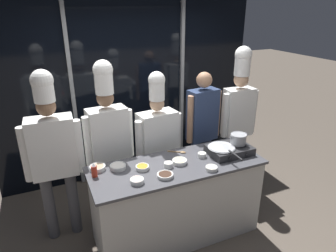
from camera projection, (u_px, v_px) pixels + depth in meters
ground_plane at (176, 233)px, 3.56m from camera, size 24.00×24.00×0.00m
window_wall_back at (130, 90)px, 4.45m from camera, size 3.91×0.09×2.70m
demo_counter at (177, 200)px, 3.39m from camera, size 1.89×0.70×0.93m
portable_stove at (229, 150)px, 3.43m from camera, size 0.49×0.36×0.10m
frying_pan at (222, 146)px, 3.35m from camera, size 0.31×0.53×0.04m
stock_pot at (238, 139)px, 3.42m from camera, size 0.21×0.19×0.12m
squeeze_bottle_chili at (94, 170)px, 2.96m from camera, size 0.06×0.06×0.15m
prep_bowl_shrimp at (137, 181)px, 2.86m from camera, size 0.13×0.13×0.05m
prep_bowl_bean_sprouts at (202, 155)px, 3.35m from camera, size 0.10×0.10×0.05m
prep_bowl_carrots at (142, 167)px, 3.10m from camera, size 0.14×0.14×0.04m
prep_bowl_noodles at (211, 168)px, 3.09m from camera, size 0.13×0.13×0.04m
prep_bowl_ginger at (180, 161)px, 3.22m from camera, size 0.16×0.16×0.05m
prep_bowl_soy_glaze at (165, 175)px, 2.97m from camera, size 0.17×0.17×0.04m
prep_bowl_onion at (168, 164)px, 3.14m from camera, size 0.10×0.10×0.06m
prep_bowl_mushrooms at (98, 167)px, 3.09m from camera, size 0.17×0.17×0.05m
prep_bowl_rice at (118, 166)px, 3.12m from camera, size 0.17×0.17×0.04m
serving_spoon_slotted at (180, 152)px, 3.46m from camera, size 0.19×0.14×0.02m
chef_head at (53, 148)px, 3.15m from camera, size 0.62×0.26×1.96m
chef_sous at (108, 134)px, 3.46m from camera, size 0.58×0.27×1.99m
chef_line at (158, 137)px, 3.70m from camera, size 0.62×0.31×1.82m
person_guest at (202, 123)px, 3.95m from camera, size 0.51×0.26×1.75m
chef_pastry at (239, 109)px, 4.09m from camera, size 0.53×0.23×2.04m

